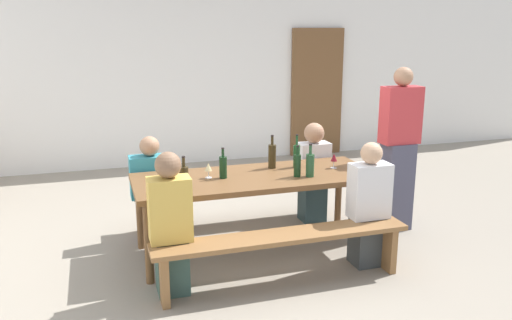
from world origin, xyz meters
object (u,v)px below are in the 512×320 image
at_px(wine_glass_1, 159,182).
at_px(seated_guest_far_0, 152,192).
at_px(standing_host, 398,153).
at_px(wine_bottle_5, 272,156).
at_px(bench_far, 236,192).
at_px(seated_guest_far_1, 313,174).
at_px(bench_near, 283,244).
at_px(wooden_door, 317,93).
at_px(seated_guest_near_1, 369,208).
at_px(wine_bottle_2, 297,165).
at_px(wine_bottle_0, 184,178).
at_px(wine_bottle_4, 297,155).
at_px(wine_bottle_1, 223,167).
at_px(wine_glass_0, 208,168).
at_px(wine_glass_2, 334,158).
at_px(wine_bottle_3, 310,165).
at_px(tasting_table, 256,183).
at_px(seated_guest_near_0, 171,226).

xyz_separation_m(wine_glass_1, seated_guest_far_0, (0.03, 0.89, -0.36)).
bearing_deg(standing_host, wine_bottle_5, -4.10).
relative_size(bench_far, seated_guest_far_1, 1.96).
xyz_separation_m(bench_near, standing_host, (1.59, 0.85, 0.47)).
distance_m(wooden_door, seated_guest_near_1, 4.35).
bearing_deg(seated_guest_far_1, wine_bottle_2, -33.54).
distance_m(bench_far, standing_host, 1.77).
height_order(bench_near, seated_guest_near_1, seated_guest_near_1).
height_order(wooden_door, bench_near, wooden_door).
distance_m(bench_near, seated_guest_far_1, 1.58).
bearing_deg(wine_bottle_0, bench_far, 54.17).
height_order(wine_bottle_0, wine_bottle_4, wine_bottle_4).
xyz_separation_m(wine_bottle_2, seated_guest_far_0, (-1.27, 0.74, -0.36)).
relative_size(wine_bottle_1, wine_glass_0, 2.00).
bearing_deg(wine_glass_0, wine_bottle_2, -14.10).
height_order(wine_bottle_4, wine_glass_1, wine_bottle_4).
relative_size(wine_glass_1, seated_guest_near_1, 0.14).
relative_size(wooden_door, wine_glass_1, 13.28).
relative_size(bench_far, wine_glass_2, 14.68).
xyz_separation_m(wooden_door, wine_glass_0, (-2.62, -3.48, -0.20)).
bearing_deg(wine_glass_1, seated_guest_far_0, 88.30).
height_order(bench_far, wine_bottle_2, wine_bottle_2).
relative_size(wooden_door, standing_host, 1.22).
bearing_deg(bench_far, wine_bottle_3, -63.09).
distance_m(bench_near, wine_glass_0, 1.03).
height_order(tasting_table, wine_glass_2, wine_glass_2).
bearing_deg(seated_guest_near_0, wine_bottle_4, -60.87).
xyz_separation_m(wine_bottle_2, wine_bottle_5, (-0.12, 0.36, 0.01)).
xyz_separation_m(bench_near, wine_glass_1, (-0.94, 0.44, 0.50)).
bearing_deg(seated_guest_far_1, seated_guest_far_0, -90.00).
bearing_deg(seated_guest_far_0, bench_far, 99.35).
distance_m(wooden_door, tasting_table, 4.16).
xyz_separation_m(wine_bottle_3, seated_guest_far_1, (0.38, 0.77, -0.33)).
xyz_separation_m(wine_bottle_3, wine_glass_0, (-0.91, 0.23, -0.01)).
bearing_deg(wine_bottle_5, seated_guest_far_0, 161.78).
xyz_separation_m(wooden_door, seated_guest_far_1, (-1.34, -2.94, -0.51)).
bearing_deg(wine_glass_0, wine_bottle_5, 13.44).
xyz_separation_m(wine_glass_2, standing_host, (0.78, 0.09, -0.02)).
xyz_separation_m(seated_guest_far_0, standing_host, (2.50, -0.47, 0.33)).
distance_m(wooden_door, bench_far, 3.61).
bearing_deg(wine_glass_2, bench_near, -136.65).
bearing_deg(wine_bottle_2, wine_bottle_0, -174.23).
distance_m(wine_bottle_0, wine_glass_1, 0.22).
bearing_deg(bench_near, seated_guest_near_1, 9.83).
height_order(bench_far, wine_bottle_3, wine_bottle_3).
xyz_separation_m(tasting_table, seated_guest_far_0, (-0.91, 0.59, -0.18)).
bearing_deg(wine_glass_0, standing_host, 1.79).
relative_size(bench_near, wine_bottle_2, 7.32).
height_order(wine_bottle_0, wine_glass_2, wine_bottle_0).
bearing_deg(bench_far, seated_guest_near_0, -123.95).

